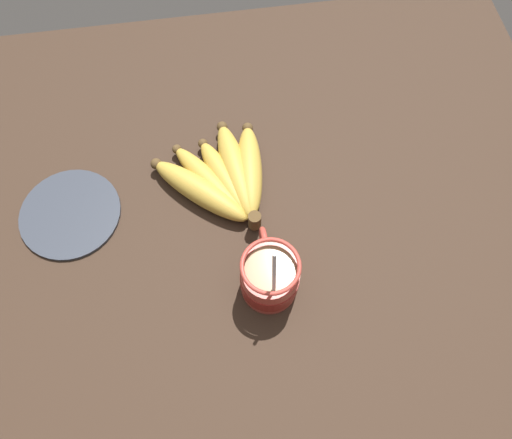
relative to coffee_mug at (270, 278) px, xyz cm
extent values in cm
cube|color=#332319|center=(2.71, 0.69, -5.66)|extent=(108.52, 108.52, 3.29)
cylinder|color=#B23D33|center=(-0.13, 0.00, -0.23)|extent=(8.21, 8.21, 7.55)
cylinder|color=maroon|center=(-0.13, 0.00, -0.81)|extent=(8.41, 8.41, 3.20)
torus|color=#B23D33|center=(4.85, 0.00, 0.57)|extent=(5.29, 0.90, 5.29)
cylinder|color=#997551|center=(-0.13, 0.00, 3.64)|extent=(7.01, 7.01, 0.40)
torus|color=#B23D33|center=(-0.13, 0.00, 5.14)|extent=(8.21, 8.21, 0.60)
cylinder|color=silver|center=(-2.78, 0.00, 5.17)|extent=(2.92, 0.50, 15.43)
ellipsoid|color=silver|center=(-1.57, 0.00, -2.51)|extent=(3.00, 2.00, 0.80)
cylinder|color=#4C381E|center=(9.71, 1.11, -1.21)|extent=(2.00, 2.00, 3.00)
ellipsoid|color=#B79338|center=(19.01, 0.15, -2.00)|extent=(17.03, 5.72, 4.02)
sphere|color=#4C381E|center=(27.32, -0.72, -2.00)|extent=(1.81, 1.81, 1.81)
ellipsoid|color=#B79338|center=(19.43, 2.37, -1.99)|extent=(17.99, 6.27, 4.04)
sphere|color=#4C381E|center=(28.17, 3.50, -1.99)|extent=(1.82, 1.82, 1.82)
ellipsoid|color=#B79338|center=(18.07, 4.26, -2.25)|extent=(16.10, 8.90, 3.52)
sphere|color=#4C381E|center=(25.50, 7.07, -2.25)|extent=(1.59, 1.59, 1.59)
ellipsoid|color=#B79338|center=(17.78, 6.55, -2.28)|extent=(16.43, 12.64, 3.47)
sphere|color=#4C381E|center=(25.03, 11.43, -2.28)|extent=(1.56, 1.56, 1.56)
ellipsoid|color=#B79338|center=(16.43, 8.39, -1.96)|extent=(15.10, 15.87, 4.10)
sphere|color=#4C381E|center=(22.48, 14.93, -1.96)|extent=(1.84, 1.84, 1.84)
cylinder|color=#333842|center=(16.39, 29.21, -3.71)|extent=(15.90, 15.90, 0.60)
camera|label=1|loc=(-22.36, 5.27, 66.97)|focal=35.00mm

